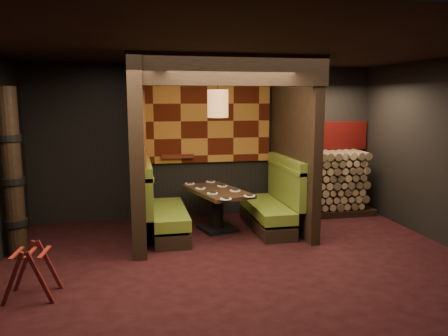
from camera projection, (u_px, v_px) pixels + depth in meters
floor at (244, 269)px, 5.81m from camera, size 6.50×5.50×0.02m
ceiling at (246, 47)px, 5.36m from camera, size 6.50×5.50×0.02m
wall_back at (208, 142)px, 8.25m from camera, size 6.50×0.02×2.85m
wall_front at (348, 221)px, 2.91m from camera, size 6.50×0.02×2.85m
partition_left at (136, 150)px, 6.90m from camera, size 0.20×2.20×2.85m
partition_right at (293, 146)px, 7.49m from camera, size 0.15×2.10×2.85m
header_beam at (231, 70)px, 6.06m from camera, size 2.85×0.18×0.44m
tapa_back_panel at (207, 121)px, 8.13m from camera, size 2.40×0.06×1.55m
tapa_side_panel at (143, 123)px, 7.03m from camera, size 0.04×1.85×1.45m
lacquer_shelf at (177, 156)px, 8.06m from camera, size 0.60×0.12×0.07m
booth_bench_left at (162, 212)px, 7.14m from camera, size 0.68×1.60×1.14m
booth_bench_right at (273, 206)px, 7.53m from camera, size 0.68×1.60×1.14m
dining_table at (218, 203)px, 7.42m from camera, size 1.07×1.49×0.71m
place_settings at (217, 189)px, 7.38m from camera, size 0.97×1.62×0.03m
pendant_lamp at (218, 104)px, 7.10m from camera, size 0.34×0.34×0.92m
luggage_rack at (32, 270)px, 4.93m from camera, size 0.63×0.47×0.65m
totem_column at (13, 175)px, 6.07m from camera, size 0.31×0.31×2.40m
firewood_stack at (328, 183)px, 8.44m from camera, size 1.73×0.70×1.22m
mosaic_header at (323, 136)px, 8.62m from camera, size 1.83×0.10×0.56m
bay_front_post at (293, 145)px, 7.76m from camera, size 0.08×0.08×2.85m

